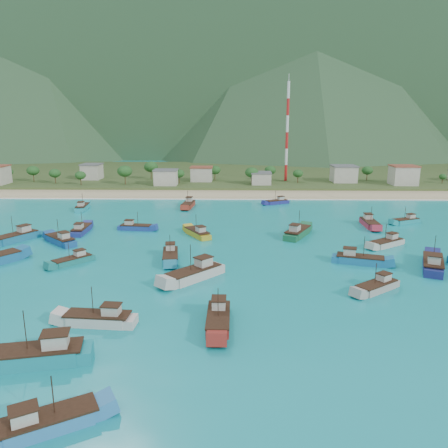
{
  "coord_description": "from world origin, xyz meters",
  "views": [
    {
      "loc": [
        4.42,
        -90.14,
        29.29
      ],
      "look_at": [
        2.16,
        18.0,
        3.0
      ],
      "focal_mm": 35.0,
      "sensor_mm": 36.0,
      "label": 1
    }
  ],
  "objects_px": {
    "boat_1": "(218,320)",
    "boat_5": "(377,287)",
    "radio_tower": "(287,132)",
    "boat_16": "(370,224)",
    "boat_3": "(387,243)",
    "boat_14": "(17,237)",
    "boat_12": "(61,240)",
    "boat_20": "(135,228)",
    "boat_23": "(406,221)",
    "boat_15": "(73,261)",
    "boat_27": "(277,202)",
    "boat_10": "(188,205)",
    "boat_24": "(170,256)",
    "boat_7": "(433,265)",
    "boat_17": "(198,233)",
    "boat_9": "(195,274)",
    "boat_13": "(359,260)",
    "boat_6": "(297,233)",
    "boat_19": "(82,230)",
    "boat_4": "(99,320)",
    "boat_2": "(47,424)",
    "boat_26": "(37,356)",
    "boat_25": "(83,208)"
  },
  "relations": [
    {
      "from": "radio_tower",
      "to": "boat_26",
      "type": "xyz_separation_m",
      "value": [
        -47.77,
        -150.69,
        -22.27
      ]
    },
    {
      "from": "boat_4",
      "to": "boat_27",
      "type": "bearing_deg",
      "value": -16.06
    },
    {
      "from": "boat_17",
      "to": "boat_23",
      "type": "relative_size",
      "value": 1.12
    },
    {
      "from": "boat_20",
      "to": "boat_27",
      "type": "relative_size",
      "value": 1.04
    },
    {
      "from": "boat_3",
      "to": "boat_14",
      "type": "relative_size",
      "value": 0.83
    },
    {
      "from": "boat_20",
      "to": "boat_26",
      "type": "relative_size",
      "value": 0.7
    },
    {
      "from": "boat_20",
      "to": "boat_6",
      "type": "bearing_deg",
      "value": 88.39
    },
    {
      "from": "boat_14",
      "to": "boat_23",
      "type": "distance_m",
      "value": 104.64
    },
    {
      "from": "boat_12",
      "to": "boat_16",
      "type": "height_order",
      "value": "boat_16"
    },
    {
      "from": "radio_tower",
      "to": "boat_12",
      "type": "height_order",
      "value": "radio_tower"
    },
    {
      "from": "boat_12",
      "to": "boat_5",
      "type": "bearing_deg",
      "value": -69.46
    },
    {
      "from": "boat_2",
      "to": "boat_10",
      "type": "relative_size",
      "value": 0.97
    },
    {
      "from": "boat_10",
      "to": "boat_17",
      "type": "relative_size",
      "value": 1.06
    },
    {
      "from": "boat_5",
      "to": "boat_13",
      "type": "distance_m",
      "value": 14.62
    },
    {
      "from": "boat_3",
      "to": "boat_20",
      "type": "distance_m",
      "value": 64.02
    },
    {
      "from": "boat_12",
      "to": "boat_20",
      "type": "xyz_separation_m",
      "value": [
        15.11,
        13.46,
        -0.17
      ]
    },
    {
      "from": "boat_3",
      "to": "boat_25",
      "type": "bearing_deg",
      "value": 29.79
    },
    {
      "from": "boat_17",
      "to": "boat_14",
      "type": "bearing_deg",
      "value": 156.22
    },
    {
      "from": "boat_16",
      "to": "boat_24",
      "type": "height_order",
      "value": "boat_16"
    },
    {
      "from": "boat_2",
      "to": "boat_25",
      "type": "bearing_deg",
      "value": 167.3
    },
    {
      "from": "boat_14",
      "to": "boat_23",
      "type": "height_order",
      "value": "boat_14"
    },
    {
      "from": "boat_19",
      "to": "boat_17",
      "type": "bearing_deg",
      "value": -6.8
    },
    {
      "from": "boat_6",
      "to": "boat_15",
      "type": "distance_m",
      "value": 54.4
    },
    {
      "from": "boat_1",
      "to": "boat_3",
      "type": "relative_size",
      "value": 1.12
    },
    {
      "from": "boat_4",
      "to": "boat_10",
      "type": "distance_m",
      "value": 86.56
    },
    {
      "from": "boat_5",
      "to": "boat_10",
      "type": "distance_m",
      "value": 83.1
    },
    {
      "from": "boat_20",
      "to": "boat_23",
      "type": "xyz_separation_m",
      "value": [
        75.89,
        9.29,
        -0.04
      ]
    },
    {
      "from": "boat_4",
      "to": "boat_7",
      "type": "xyz_separation_m",
      "value": [
        59.31,
        25.31,
        0.15
      ]
    },
    {
      "from": "boat_26",
      "to": "boat_25",
      "type": "bearing_deg",
      "value": 3.53
    },
    {
      "from": "boat_24",
      "to": "boat_7",
      "type": "bearing_deg",
      "value": 167.6
    },
    {
      "from": "boat_6",
      "to": "boat_19",
      "type": "bearing_deg",
      "value": -155.38
    },
    {
      "from": "boat_12",
      "to": "boat_3",
      "type": "bearing_deg",
      "value": -47.02
    },
    {
      "from": "boat_24",
      "to": "boat_13",
      "type": "bearing_deg",
      "value": 170.27
    },
    {
      "from": "boat_1",
      "to": "boat_5",
      "type": "distance_m",
      "value": 30.42
    },
    {
      "from": "radio_tower",
      "to": "boat_16",
      "type": "relative_size",
      "value": 4.03
    },
    {
      "from": "boat_4",
      "to": "boat_23",
      "type": "distance_m",
      "value": 94.57
    },
    {
      "from": "boat_15",
      "to": "boat_27",
      "type": "distance_m",
      "value": 81.71
    },
    {
      "from": "boat_13",
      "to": "boat_24",
      "type": "xyz_separation_m",
      "value": [
        -39.34,
        1.7,
        -0.03
      ]
    },
    {
      "from": "boat_4",
      "to": "boat_6",
      "type": "relative_size",
      "value": 0.89
    },
    {
      "from": "boat_6",
      "to": "boat_26",
      "type": "distance_m",
      "value": 72.42
    },
    {
      "from": "boat_5",
      "to": "boat_9",
      "type": "bearing_deg",
      "value": 43.84
    },
    {
      "from": "boat_20",
      "to": "boat_7",
      "type": "bearing_deg",
      "value": 71.61
    },
    {
      "from": "boat_2",
      "to": "boat_9",
      "type": "distance_m",
      "value": 42.34
    },
    {
      "from": "boat_6",
      "to": "boat_19",
      "type": "relative_size",
      "value": 1.2
    },
    {
      "from": "boat_1",
      "to": "boat_7",
      "type": "bearing_deg",
      "value": -149.02
    },
    {
      "from": "radio_tower",
      "to": "boat_7",
      "type": "xyz_separation_m",
      "value": [
        16.0,
        -114.82,
        -22.35
      ]
    },
    {
      "from": "boat_9",
      "to": "boat_20",
      "type": "distance_m",
      "value": 41.21
    },
    {
      "from": "boat_4",
      "to": "boat_24",
      "type": "xyz_separation_m",
      "value": [
        6.18,
        30.09,
        -0.03
      ]
    },
    {
      "from": "boat_3",
      "to": "boat_10",
      "type": "relative_size",
      "value": 0.91
    },
    {
      "from": "boat_14",
      "to": "boat_20",
      "type": "distance_m",
      "value": 29.01
    }
  ]
}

